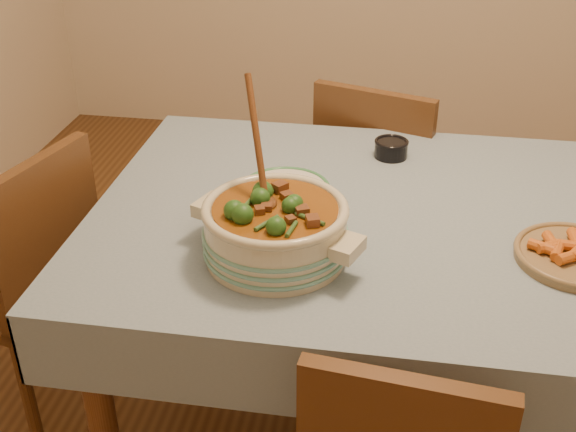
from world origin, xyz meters
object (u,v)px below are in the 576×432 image
object	(u,v)px
condiment_bowl	(391,148)
chair_far	(379,184)
dining_table	(421,248)
chair_left	(26,274)
fried_plate	(576,254)
white_plate	(286,189)
stew_casserole	(275,225)

from	to	relation	value
condiment_bowl	chair_far	size ratio (longest dim) A/B	0.13
dining_table	chair_left	xyz separation A→B (m)	(-1.09, -0.05, -0.17)
fried_plate	white_plate	bearing A→B (deg)	162.77
chair_left	white_plate	bearing A→B (deg)	113.70
chair_far	condiment_bowl	bearing A→B (deg)	113.95
dining_table	fried_plate	xyz separation A→B (m)	(0.33, -0.15, 0.11)
chair_far	chair_left	size ratio (longest dim) A/B	1.00
dining_table	white_plate	bearing A→B (deg)	168.90
chair_left	stew_casserole	bearing A→B (deg)	90.36
dining_table	fried_plate	bearing A→B (deg)	-23.50
condiment_bowl	fried_plate	xyz separation A→B (m)	(0.43, -0.49, -0.01)
white_plate	chair_far	world-z (taller)	chair_far
dining_table	condiment_bowl	size ratio (longest dim) A/B	15.33
chair_left	chair_far	bearing A→B (deg)	141.13
dining_table	stew_casserole	bearing A→B (deg)	-144.98
dining_table	stew_casserole	distance (m)	0.45
chair_far	chair_left	xyz separation A→B (m)	(-0.96, -0.72, -0.00)
white_plate	chair_far	size ratio (longest dim) A/B	0.29
dining_table	fried_plate	world-z (taller)	fried_plate
chair_left	condiment_bowl	bearing A→B (deg)	125.66
chair_left	fried_plate	bearing A→B (deg)	100.46
white_plate	fried_plate	size ratio (longest dim) A/B	0.82
stew_casserole	chair_far	xyz separation A→B (m)	(0.21, 0.91, -0.35)
chair_far	chair_left	distance (m)	1.20
chair_far	dining_table	bearing A→B (deg)	119.32
dining_table	white_plate	size ratio (longest dim) A/B	6.60
white_plate	condiment_bowl	xyz separation A→B (m)	(0.27, 0.27, 0.02)
stew_casserole	condiment_bowl	world-z (taller)	stew_casserole
white_plate	condiment_bowl	world-z (taller)	condiment_bowl
dining_table	chair_far	world-z (taller)	chair_far
white_plate	fried_plate	world-z (taller)	fried_plate
white_plate	condiment_bowl	distance (m)	0.38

